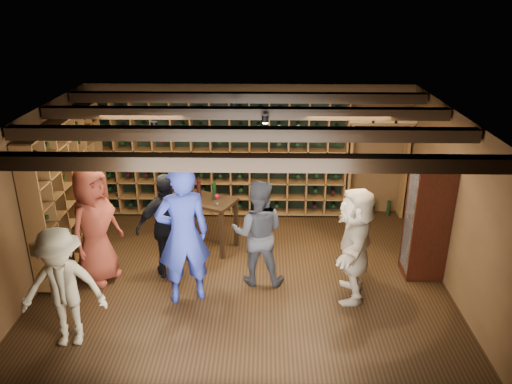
{
  "coord_description": "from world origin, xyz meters",
  "views": [
    {
      "loc": [
        0.31,
        -6.53,
        4.13
      ],
      "look_at": [
        0.17,
        0.2,
        1.34
      ],
      "focal_mm": 35.0,
      "sensor_mm": 36.0,
      "label": 1
    }
  ],
  "objects_px": {
    "display_cabinet": "(426,224)",
    "tasting_table": "(200,204)",
    "man_blue_shirt": "(183,235)",
    "guest_khaki": "(62,288)",
    "guest_beige": "(355,244)",
    "man_grey_suit": "(258,233)",
    "guest_woman_black": "(168,226)",
    "guest_red_floral": "(95,226)"
  },
  "relations": [
    {
      "from": "man_blue_shirt",
      "to": "guest_woman_black",
      "type": "bearing_deg",
      "value": -82.49
    },
    {
      "from": "guest_beige",
      "to": "tasting_table",
      "type": "relative_size",
      "value": 1.27
    },
    {
      "from": "display_cabinet",
      "to": "guest_beige",
      "type": "height_order",
      "value": "display_cabinet"
    },
    {
      "from": "man_blue_shirt",
      "to": "man_grey_suit",
      "type": "relative_size",
      "value": 1.25
    },
    {
      "from": "man_grey_suit",
      "to": "tasting_table",
      "type": "xyz_separation_m",
      "value": [
        -0.98,
        1.1,
        -0.03
      ]
    },
    {
      "from": "man_blue_shirt",
      "to": "tasting_table",
      "type": "distance_m",
      "value": 1.59
    },
    {
      "from": "guest_red_floral",
      "to": "tasting_table",
      "type": "height_order",
      "value": "guest_red_floral"
    },
    {
      "from": "guest_red_floral",
      "to": "guest_khaki",
      "type": "distance_m",
      "value": 1.48
    },
    {
      "from": "guest_red_floral",
      "to": "guest_khaki",
      "type": "xyz_separation_m",
      "value": [
        0.07,
        -1.47,
        -0.11
      ]
    },
    {
      "from": "guest_beige",
      "to": "man_blue_shirt",
      "type": "bearing_deg",
      "value": -77.87
    },
    {
      "from": "man_grey_suit",
      "to": "guest_red_floral",
      "type": "height_order",
      "value": "guest_red_floral"
    },
    {
      "from": "display_cabinet",
      "to": "man_blue_shirt",
      "type": "distance_m",
      "value": 3.6
    },
    {
      "from": "guest_red_floral",
      "to": "tasting_table",
      "type": "bearing_deg",
      "value": -27.33
    },
    {
      "from": "guest_red_floral",
      "to": "guest_khaki",
      "type": "relative_size",
      "value": 1.14
    },
    {
      "from": "display_cabinet",
      "to": "man_grey_suit",
      "type": "height_order",
      "value": "display_cabinet"
    },
    {
      "from": "guest_khaki",
      "to": "guest_beige",
      "type": "xyz_separation_m",
      "value": [
        3.67,
        1.1,
        0.05
      ]
    },
    {
      "from": "display_cabinet",
      "to": "man_grey_suit",
      "type": "xyz_separation_m",
      "value": [
        -2.51,
        -0.26,
        -0.05
      ]
    },
    {
      "from": "guest_red_floral",
      "to": "guest_woman_black",
      "type": "distance_m",
      "value": 1.06
    },
    {
      "from": "display_cabinet",
      "to": "man_blue_shirt",
      "type": "bearing_deg",
      "value": -168.25
    },
    {
      "from": "guest_beige",
      "to": "guest_red_floral",
      "type": "bearing_deg",
      "value": -86.46
    },
    {
      "from": "guest_red_floral",
      "to": "guest_khaki",
      "type": "bearing_deg",
      "value": -152.0
    },
    {
      "from": "tasting_table",
      "to": "man_grey_suit",
      "type": "bearing_deg",
      "value": -23.53
    },
    {
      "from": "man_blue_shirt",
      "to": "guest_beige",
      "type": "xyz_separation_m",
      "value": [
        2.36,
        0.12,
        -0.18
      ]
    },
    {
      "from": "guest_woman_black",
      "to": "guest_khaki",
      "type": "distance_m",
      "value": 1.9
    },
    {
      "from": "display_cabinet",
      "to": "tasting_table",
      "type": "bearing_deg",
      "value": 166.5
    },
    {
      "from": "guest_khaki",
      "to": "man_grey_suit",
      "type": "bearing_deg",
      "value": 25.94
    },
    {
      "from": "man_blue_shirt",
      "to": "guest_khaki",
      "type": "relative_size",
      "value": 1.28
    },
    {
      "from": "man_grey_suit",
      "to": "guest_khaki",
      "type": "xyz_separation_m",
      "value": [
        -2.32,
        -1.45,
        -0.02
      ]
    },
    {
      "from": "man_blue_shirt",
      "to": "guest_beige",
      "type": "height_order",
      "value": "man_blue_shirt"
    },
    {
      "from": "tasting_table",
      "to": "display_cabinet",
      "type": "bearing_deg",
      "value": 11.27
    },
    {
      "from": "man_blue_shirt",
      "to": "guest_woman_black",
      "type": "distance_m",
      "value": 0.75
    },
    {
      "from": "tasting_table",
      "to": "guest_beige",
      "type": "bearing_deg",
      "value": -7.12
    },
    {
      "from": "guest_beige",
      "to": "tasting_table",
      "type": "xyz_separation_m",
      "value": [
        -2.33,
        1.45,
        -0.05
      ]
    },
    {
      "from": "tasting_table",
      "to": "guest_khaki",
      "type": "bearing_deg",
      "value": -92.9
    },
    {
      "from": "display_cabinet",
      "to": "guest_beige",
      "type": "relative_size",
      "value": 1.05
    },
    {
      "from": "guest_woman_black",
      "to": "guest_beige",
      "type": "xyz_separation_m",
      "value": [
        2.69,
        -0.52,
        0.01
      ]
    },
    {
      "from": "display_cabinet",
      "to": "guest_khaki",
      "type": "relative_size",
      "value": 1.11
    },
    {
      "from": "man_grey_suit",
      "to": "guest_woman_black",
      "type": "xyz_separation_m",
      "value": [
        -1.34,
        0.17,
        0.01
      ]
    },
    {
      "from": "guest_khaki",
      "to": "guest_beige",
      "type": "bearing_deg",
      "value": 10.65
    },
    {
      "from": "display_cabinet",
      "to": "tasting_table",
      "type": "xyz_separation_m",
      "value": [
        -3.49,
        0.84,
        -0.08
      ]
    },
    {
      "from": "man_grey_suit",
      "to": "guest_beige",
      "type": "xyz_separation_m",
      "value": [
        1.35,
        -0.35,
        0.02
      ]
    },
    {
      "from": "guest_woman_black",
      "to": "guest_khaki",
      "type": "bearing_deg",
      "value": 37.4
    }
  ]
}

